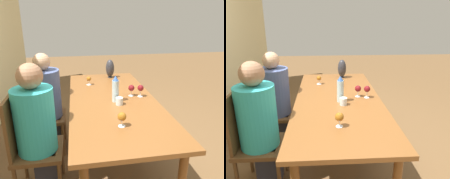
# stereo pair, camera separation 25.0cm
# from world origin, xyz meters

# --- Properties ---
(ground_plane) EXTENTS (14.00, 14.00, 0.00)m
(ground_plane) POSITION_xyz_m (0.00, 0.00, 0.00)
(ground_plane) COLOR brown
(dining_table) EXTENTS (2.21, 0.97, 0.75)m
(dining_table) POSITION_xyz_m (0.00, 0.00, 0.67)
(dining_table) COLOR brown
(dining_table) RESTS_ON ground_plane
(water_bottle) EXTENTS (0.07, 0.07, 0.29)m
(water_bottle) POSITION_xyz_m (-0.08, -0.02, 0.89)
(water_bottle) COLOR #ADCCD6
(water_bottle) RESTS_ON dining_table
(water_tumbler) EXTENTS (0.08, 0.08, 0.08)m
(water_tumbler) POSITION_xyz_m (-0.18, -0.04, 0.79)
(water_tumbler) COLOR silver
(water_tumbler) RESTS_ON dining_table
(vase) EXTENTS (0.13, 0.13, 0.28)m
(vase) POSITION_xyz_m (0.89, -0.11, 0.89)
(vase) COLOR #2D2D33
(vase) RESTS_ON dining_table
(wine_glass_0) EXTENTS (0.07, 0.07, 0.12)m
(wine_glass_0) POSITION_xyz_m (0.58, 0.23, 0.83)
(wine_glass_0) COLOR silver
(wine_glass_0) RESTS_ON dining_table
(wine_glass_1) EXTENTS (0.07, 0.07, 0.14)m
(wine_glass_1) POSITION_xyz_m (0.06, -0.23, 0.84)
(wine_glass_1) COLOR silver
(wine_glass_1) RESTS_ON dining_table
(wine_glass_2) EXTENTS (0.07, 0.07, 0.14)m
(wine_glass_2) POSITION_xyz_m (0.02, -0.33, 0.85)
(wine_glass_2) COLOR silver
(wine_glass_2) RESTS_ON dining_table
(wine_glass_3) EXTENTS (0.08, 0.08, 0.13)m
(wine_glass_3) POSITION_xyz_m (-0.65, 0.03, 0.84)
(wine_glass_3) COLOR silver
(wine_glass_3) RESTS_ON dining_table
(chair_near) EXTENTS (0.44, 0.44, 1.00)m
(chair_near) POSITION_xyz_m (-0.45, 0.86, 0.53)
(chair_near) COLOR brown
(chair_near) RESTS_ON ground_plane
(chair_far) EXTENTS (0.44, 0.44, 1.00)m
(chair_far) POSITION_xyz_m (0.28, 0.86, 0.53)
(chair_far) COLOR brown
(chair_far) RESTS_ON ground_plane
(person_near) EXTENTS (0.36, 0.36, 1.29)m
(person_near) POSITION_xyz_m (-0.45, 0.77, 0.69)
(person_near) COLOR #2D2D38
(person_near) RESTS_ON ground_plane
(person_far) EXTENTS (0.38, 0.38, 1.25)m
(person_far) POSITION_xyz_m (0.28, 0.77, 0.66)
(person_far) COLOR #2D2D38
(person_far) RESTS_ON ground_plane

